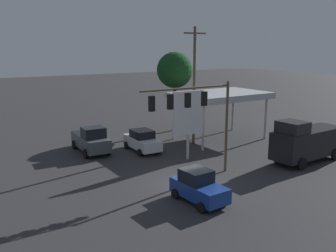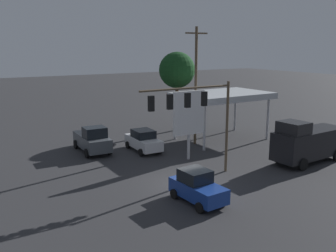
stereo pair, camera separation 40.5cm
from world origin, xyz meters
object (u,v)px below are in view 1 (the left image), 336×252
at_px(delivery_truck, 306,142).
at_px(hatchback_crossing, 198,187).
at_px(price_sign, 188,114).
at_px(traffic_signal_assembly, 195,107).
at_px(utility_pole, 194,84).
at_px(sedan_far, 142,141).
at_px(street_tree, 175,70).
at_px(pickup_parked, 91,140).

bearing_deg(delivery_truck, hatchback_crossing, 5.84).
xyz_separation_m(price_sign, delivery_truck, (-7.67, 5.75, -2.11)).
relative_size(traffic_signal_assembly, utility_pole, 0.67).
bearing_deg(delivery_truck, price_sign, -38.98).
bearing_deg(sedan_far, street_tree, 129.92).
height_order(sedan_far, street_tree, street_tree).
bearing_deg(utility_pole, hatchback_crossing, 54.83).
distance_m(hatchback_crossing, pickup_parked, 13.82).
bearing_deg(price_sign, street_tree, -117.95).
distance_m(pickup_parked, street_tree, 12.99).
relative_size(traffic_signal_assembly, delivery_truck, 1.06).
height_order(price_sign, sedan_far, price_sign).
distance_m(utility_pole, street_tree, 6.26).
bearing_deg(street_tree, traffic_signal_assembly, 61.43).
bearing_deg(delivery_truck, street_tree, -83.06).
xyz_separation_m(sedan_far, street_tree, (-7.18, -5.54, 5.71)).
relative_size(utility_pole, delivery_truck, 1.60).
bearing_deg(sedan_far, traffic_signal_assembly, 0.02).
bearing_deg(pickup_parked, price_sign, 46.33).
bearing_deg(pickup_parked, hatchback_crossing, 8.70).
relative_size(sedan_far, pickup_parked, 0.85).
bearing_deg(sedan_far, hatchback_crossing, -10.04).
xyz_separation_m(delivery_truck, street_tree, (2.48, -15.54, 4.96)).
relative_size(sedan_far, street_tree, 0.51).
distance_m(price_sign, pickup_parked, 9.10).
relative_size(pickup_parked, street_tree, 0.61).
distance_m(traffic_signal_assembly, hatchback_crossing, 5.88).
height_order(traffic_signal_assembly, utility_pole, utility_pole).
relative_size(price_sign, hatchback_crossing, 1.47).
distance_m(sedan_far, delivery_truck, 13.92).
bearing_deg(traffic_signal_assembly, delivery_truck, 169.94).
bearing_deg(street_tree, sedan_far, 37.67).
xyz_separation_m(pickup_parked, street_tree, (-11.21, -3.51, 5.55)).
bearing_deg(price_sign, hatchback_crossing, 58.70).
xyz_separation_m(utility_pole, sedan_far, (5.41, -0.40, -4.84)).
height_order(pickup_parked, street_tree, street_tree).
distance_m(pickup_parked, delivery_truck, 18.23).
distance_m(price_sign, hatchback_crossing, 9.19).
relative_size(traffic_signal_assembly, street_tree, 0.84).
bearing_deg(price_sign, utility_pole, -131.75).
height_order(utility_pole, street_tree, utility_pole).
height_order(price_sign, pickup_parked, price_sign).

